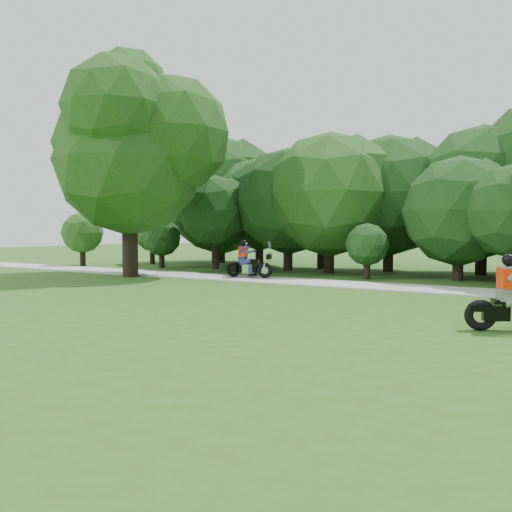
% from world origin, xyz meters
% --- Properties ---
extents(ground, '(100.00, 100.00, 0.00)m').
position_xyz_m(ground, '(0.00, 0.00, 0.00)').
color(ground, '#304F16').
rests_on(ground, ground).
extents(walkway, '(60.00, 2.20, 0.06)m').
position_xyz_m(walkway, '(0.00, 8.00, 0.03)').
color(walkway, '#A1A19C').
rests_on(walkway, ground).
extents(tree_line, '(39.79, 11.92, 7.88)m').
position_xyz_m(tree_line, '(2.31, 14.34, 3.67)').
color(tree_line, black).
rests_on(tree_line, ground).
extents(big_tree_west, '(8.64, 6.56, 9.96)m').
position_xyz_m(big_tree_west, '(-10.54, 6.85, 5.76)').
color(big_tree_west, black).
rests_on(big_tree_west, ground).
extents(touring_motorcycle, '(2.08, 0.85, 1.59)m').
position_xyz_m(touring_motorcycle, '(-5.54, 8.22, 0.64)').
color(touring_motorcycle, black).
rests_on(touring_motorcycle, walkway).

